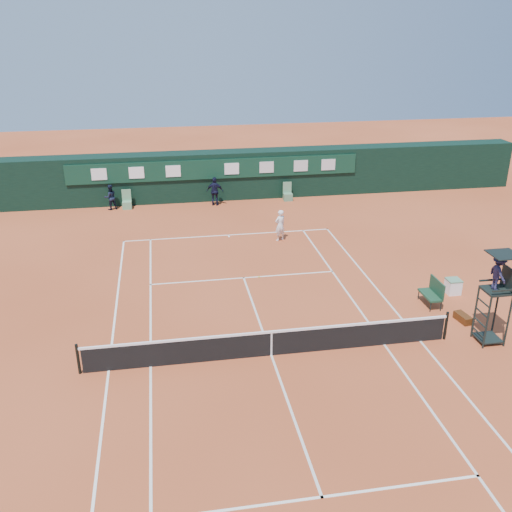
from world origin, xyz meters
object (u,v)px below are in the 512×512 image
(umpire_chair, at_px, (498,280))
(player_bench, at_px, (433,292))
(tennis_net, at_px, (271,343))
(cooler, at_px, (453,286))
(player, at_px, (280,225))

(umpire_chair, relative_size, player_bench, 2.85)
(player_bench, bearing_deg, tennis_net, -160.22)
(tennis_net, distance_m, cooler, 9.14)
(umpire_chair, xyz_separation_m, player_bench, (-0.70, 2.98, -1.86))
(tennis_net, xyz_separation_m, cooler, (8.48, 3.41, -0.18))
(umpire_chair, bearing_deg, player_bench, 103.23)
(umpire_chair, xyz_separation_m, cooler, (0.63, 3.82, -2.13))
(tennis_net, height_order, cooler, tennis_net)
(player_bench, distance_m, cooler, 1.60)
(cooler, bearing_deg, umpire_chair, -99.36)
(player_bench, relative_size, cooler, 1.86)
(player, bearing_deg, player_bench, 93.11)
(tennis_net, height_order, player_bench, same)
(umpire_chair, distance_m, cooler, 4.42)
(umpire_chair, relative_size, cooler, 5.30)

